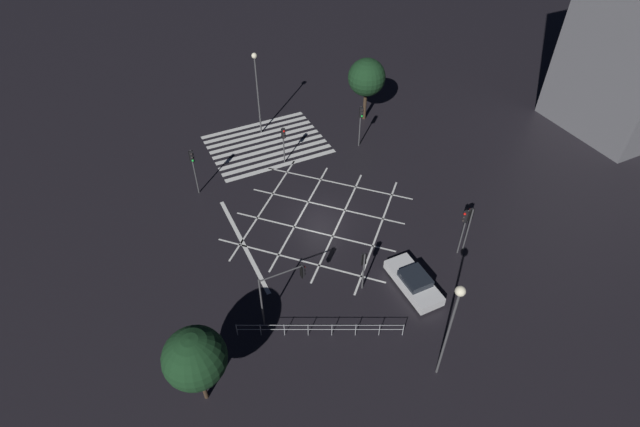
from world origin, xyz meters
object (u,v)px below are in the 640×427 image
at_px(street_tree_far, 367,77).
at_px(street_tree_near, 195,358).
at_px(traffic_light_median_south, 284,138).
at_px(traffic_light_sw_cross, 361,119).
at_px(street_lamp_east, 454,313).
at_px(traffic_light_se_cross, 193,164).
at_px(waiting_car, 414,282).
at_px(traffic_light_median_north, 363,264).
at_px(traffic_light_ne_main, 284,284).
at_px(traffic_light_nw_main, 464,224).
at_px(street_lamp_west, 256,79).
at_px(traffic_light_nw_cross, 469,221).

bearing_deg(street_tree_far, street_tree_near, 44.14).
bearing_deg(traffic_light_median_south, street_tree_far, 108.97).
height_order(traffic_light_sw_cross, street_lamp_east, street_lamp_east).
height_order(traffic_light_se_cross, waiting_car, traffic_light_se_cross).
relative_size(traffic_light_median_north, street_lamp_east, 0.43).
bearing_deg(traffic_light_se_cross, traffic_light_ne_main, 6.41).
distance_m(traffic_light_se_cross, street_tree_far, 18.28).
bearing_deg(waiting_car, traffic_light_nw_main, -73.96).
bearing_deg(traffic_light_median_south, traffic_light_sw_cross, 85.24).
distance_m(street_lamp_west, waiting_car, 22.74).
relative_size(traffic_light_nw_main, waiting_car, 0.88).
height_order(traffic_light_nw_main, street_lamp_west, street_lamp_west).
distance_m(traffic_light_nw_main, traffic_light_median_north, 7.66).
distance_m(traffic_light_ne_main, waiting_car, 8.99).
distance_m(traffic_light_sw_cross, street_tree_far, 5.06).
bearing_deg(traffic_light_ne_main, traffic_light_sw_cross, 47.32).
bearing_deg(traffic_light_nw_main, street_lamp_west, -71.56).
bearing_deg(waiting_car, street_tree_near, 95.91).
relative_size(traffic_light_median_north, street_tree_far, 0.53).
relative_size(traffic_light_ne_main, traffic_light_median_south, 1.23).
bearing_deg(traffic_light_nw_cross, traffic_light_median_north, 89.72).
bearing_deg(traffic_light_nw_main, traffic_light_ne_main, -0.98).
bearing_deg(street_lamp_east, traffic_light_nw_cross, -135.61).
distance_m(traffic_light_nw_main, street_tree_near, 19.38).
bearing_deg(street_lamp_west, street_lamp_east, 90.21).
height_order(traffic_light_se_cross, street_tree_far, street_tree_far).
relative_size(traffic_light_nw_main, street_tree_near, 0.72).
bearing_deg(traffic_light_ne_main, traffic_light_nw_cross, -0.09).
bearing_deg(traffic_light_median_north, traffic_light_se_cross, 26.25).
bearing_deg(traffic_light_sw_cross, street_tree_far, 145.34).
bearing_deg(street_lamp_east, traffic_light_ne_main, -49.52).
height_order(traffic_light_nw_cross, street_tree_far, street_tree_far).
bearing_deg(street_lamp_west, traffic_light_median_north, 88.02).
bearing_deg(waiting_car, traffic_light_median_north, 62.75).
xyz_separation_m(street_tree_near, waiting_car, (-14.54, -1.50, -3.27)).
relative_size(street_tree_near, waiting_car, 1.22).
distance_m(traffic_light_sw_cross, traffic_light_nw_main, 14.74).
distance_m(traffic_light_sw_cross, traffic_light_se_cross, 14.99).
bearing_deg(traffic_light_nw_cross, traffic_light_median_south, 26.16).
bearing_deg(street_lamp_west, waiting_car, 96.01).
bearing_deg(traffic_light_nw_cross, street_tree_far, -7.42).
height_order(traffic_light_nw_main, street_tree_far, street_tree_far).
distance_m(street_lamp_east, street_lamp_west, 27.88).
relative_size(street_lamp_west, waiting_car, 1.73).
xyz_separation_m(traffic_light_se_cross, traffic_light_median_north, (-7.05, 14.30, -0.65)).
bearing_deg(traffic_light_median_north, street_lamp_east, -173.69).
relative_size(traffic_light_sw_cross, traffic_light_median_south, 1.14).
bearing_deg(traffic_light_median_north, traffic_light_nw_cross, -90.28).
bearing_deg(traffic_light_ne_main, traffic_light_se_cross, 96.41).
height_order(traffic_light_median_south, traffic_light_median_north, traffic_light_median_south).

